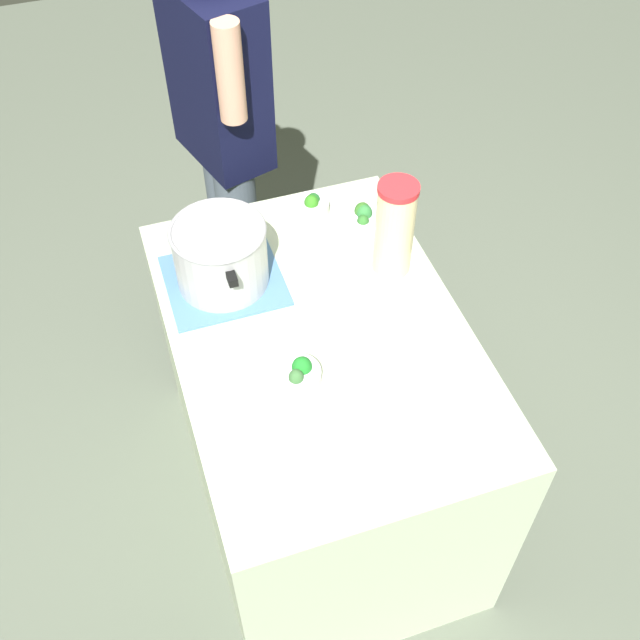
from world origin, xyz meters
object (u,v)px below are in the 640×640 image
broccoli_bowl_center (312,206)px  person_cook (224,140)px  broccoli_bowl_front (298,375)px  lemonade_pitcher (395,228)px  cooking_pot (220,254)px  broccoli_bowl_back (365,220)px

broccoli_bowl_center → person_cook: person_cook is taller
broccoli_bowl_center → broccoli_bowl_front: bearing=158.7°
lemonade_pitcher → person_cook: person_cook is taller
broccoli_bowl_front → cooking_pot: bearing=13.3°
cooking_pot → person_cook: bearing=-14.2°
lemonade_pitcher → broccoli_bowl_front: bearing=129.1°
broccoli_bowl_front → broccoli_bowl_center: bearing=-21.3°
broccoli_bowl_back → broccoli_bowl_center: bearing=50.7°
lemonade_pitcher → broccoli_bowl_back: bearing=3.5°
cooking_pot → broccoli_bowl_front: cooking_pot is taller
lemonade_pitcher → person_cook: (0.70, 0.32, -0.11)m
lemonade_pitcher → broccoli_bowl_center: lemonade_pitcher is taller
broccoli_bowl_back → person_cook: person_cook is taller
broccoli_bowl_back → person_cook: size_ratio=0.08×
broccoli_bowl_front → person_cook: 1.01m
broccoli_bowl_center → broccoli_bowl_back: bearing=-129.3°
lemonade_pitcher → broccoli_bowl_back: 0.22m
broccoli_bowl_front → broccoli_bowl_back: size_ratio=0.99×
broccoli_bowl_back → person_cook: bearing=30.9°
cooking_pot → broccoli_bowl_back: 0.48m
cooking_pot → broccoli_bowl_center: bearing=-58.9°
broccoli_bowl_front → broccoli_bowl_center: (0.60, -0.23, 0.00)m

